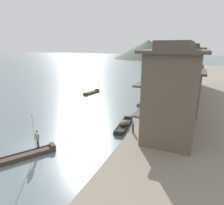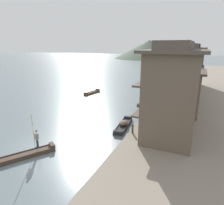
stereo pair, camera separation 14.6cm
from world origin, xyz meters
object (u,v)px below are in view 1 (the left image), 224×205
Objects in this scene: boat_moored_far at (165,82)px; mooring_post_dock_mid at (154,104)px; mooring_post_dock_far at (165,90)px; boatman_person at (37,137)px; boat_moored_nearest at (154,92)px; boat_moored_third at (154,84)px; house_waterfront_second at (181,89)px; boat_midriver_drifting at (145,102)px; mooring_post_dock_near at (133,129)px; boat_moored_second at (92,93)px; boat_midriver_upstream at (124,125)px; house_waterfront_far at (190,65)px; house_waterfront_narrow at (188,69)px; house_waterfront_nearest at (173,91)px; boat_foreground_poled at (24,156)px; house_waterfront_tall at (183,82)px.

boat_moored_far is 5.05× the size of mooring_post_dock_mid.
mooring_post_dock_far is at bearing 90.00° from mooring_post_dock_mid.
boatman_person reaches higher than boat_moored_nearest.
boat_moored_third is 0.68× the size of house_waterfront_second.
mooring_post_dock_near reaches higher than boat_midriver_drifting.
boat_moored_nearest is 6.49× the size of mooring_post_dock_near.
boat_moored_second is 17.08m from boat_midriver_upstream.
boat_midriver_drifting is 16.70m from house_waterfront_far.
boat_midriver_upstream is (0.47, -31.06, 0.11)m from boat_moored_far.
mooring_post_dock_near is (2.20, -13.03, 0.92)m from boat_midriver_drifting.
boat_midriver_upstream is at bearing -130.16° from house_waterfront_second.
boat_moored_third is 0.48× the size of house_waterfront_narrow.
boatman_person is at bearing -104.53° from mooring_post_dock_far.
mooring_post_dock_far reaches higher than boat_moored_nearest.
mooring_post_dock_far is (-3.36, 17.83, -3.86)m from house_waterfront_nearest.
house_waterfront_nearest reaches higher than boat_moored_third.
house_waterfront_far is at bearing 89.67° from house_waterfront_nearest.
boat_moored_third is (-1.77, 8.42, 0.03)m from boat_moored_nearest.
boat_midriver_upstream is (0.43, -17.93, 0.11)m from boat_moored_nearest.
mooring_post_dock_near reaches higher than mooring_post_dock_far.
boat_moored_third is 11.33m from house_waterfront_narrow.
boat_midriver_upstream is 7.04m from house_waterfront_nearest.
boat_midriver_upstream is 17.00m from mooring_post_dock_far.
house_waterfront_far is at bearing 37.84° from boat_moored_second.
boatman_person is at bearing -112.50° from mooring_post_dock_mid.
boat_midriver_upstream is 0.56× the size of house_waterfront_far.
boat_moored_third is 1.15× the size of boat_moored_far.
boat_foreground_poled reaches higher than boat_moored_far.
house_waterfront_narrow is at bearing -64.36° from boat_moored_far.
mooring_post_dock_far is at bearing -80.75° from boat_moored_far.
boat_midriver_drifting is 13.24m from mooring_post_dock_near.
house_waterfront_second reaches higher than boat_moored_second.
house_waterfront_narrow reaches higher than house_waterfront_tall.
house_waterfront_narrow is 9.80× the size of mooring_post_dock_near.
boatman_person is 0.35× the size of house_waterfront_nearest.
boatman_person is 22.72m from house_waterfront_tall.
mooring_post_dock_near is (-3.50, -8.57, -2.57)m from house_waterfront_second.
boat_moored_far is at bearing 95.59° from mooring_post_dock_mid.
mooring_post_dock_near is (6.54, 6.09, -0.51)m from boatman_person.
mooring_post_dock_far is at bearing 74.76° from boat_foreground_poled.
boat_moored_far is at bearing 83.18° from boat_foreground_poled.
house_waterfront_second reaches higher than mooring_post_dock_mid.
house_waterfront_tall is (5.62, -5.92, 3.47)m from boat_moored_nearest.
house_waterfront_narrow is at bearing 34.48° from mooring_post_dock_far.
boat_moored_third is 0.80× the size of boat_midriver_drifting.
boat_moored_far is 4.09× the size of mooring_post_dock_near.
house_waterfront_narrow is at bearing 81.04° from mooring_post_dock_near.
boat_moored_far is 14.40m from mooring_post_dock_far.
boatman_person is at bearing -137.03° from mooring_post_dock_near.
boat_midriver_drifting is 0.81× the size of house_waterfront_tall.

